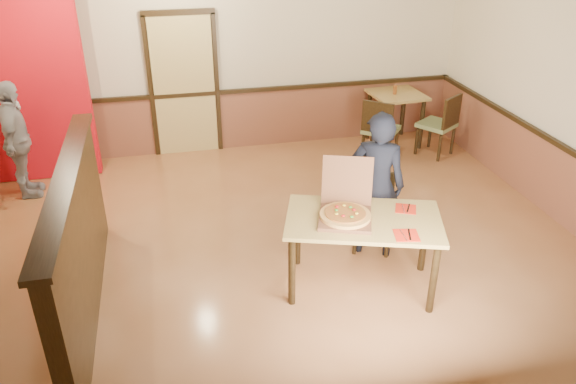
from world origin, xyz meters
name	(u,v)px	position (x,y,z in m)	size (l,w,h in m)	color
floor	(288,269)	(0.00, 0.00, 0.00)	(7.00, 7.00, 0.00)	#B47346
wall_back	(236,59)	(0.00, 3.50, 1.40)	(7.00, 7.00, 0.00)	beige
wainscot_back	(239,120)	(0.00, 3.47, 0.45)	(7.00, 0.04, 0.90)	brown
chair_rail_back	(238,91)	(0.00, 3.45, 0.92)	(7.00, 0.06, 0.06)	black
back_door	(184,86)	(-0.80, 3.46, 1.05)	(0.90, 0.06, 2.10)	#D5BB6D
booth_partition	(79,244)	(-2.00, -0.20, 0.74)	(0.20, 3.10, 1.44)	black
red_accent_panel	(23,81)	(-2.90, 3.00, 1.40)	(1.60, 0.20, 2.78)	red
main_table	(363,228)	(0.65, -0.44, 0.69)	(1.68, 1.27, 0.80)	#AD8D49
diner_chair	(374,208)	(1.05, 0.27, 0.47)	(0.56, 0.56, 0.86)	olive
side_chair_left	(380,128)	(1.95, 2.44, 0.53)	(0.68, 0.68, 0.97)	olive
side_chair_right	(441,123)	(2.94, 2.44, 0.53)	(0.67, 0.67, 0.97)	olive
side_table	(396,105)	(2.45, 3.05, 0.65)	(0.83, 0.83, 0.84)	#AD8D49
diner	(376,185)	(1.00, 0.14, 0.83)	(0.60, 0.40, 1.65)	black
passerby	(17,141)	(-3.00, 2.44, 0.78)	(0.92, 0.38, 1.56)	#96969E
pizza_box	(346,211)	(0.48, -0.38, 0.86)	(0.66, 0.72, 0.52)	brown
pizza	(345,215)	(0.46, -0.43, 0.85)	(0.49, 0.49, 0.03)	gold
napkin_near	(406,235)	(0.92, -0.83, 0.80)	(0.26, 0.26, 0.01)	red
napkin_far	(406,209)	(1.12, -0.36, 0.80)	(0.26, 0.26, 0.01)	red
condiment	(395,90)	(2.40, 3.02, 0.91)	(0.06, 0.06, 0.14)	brown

